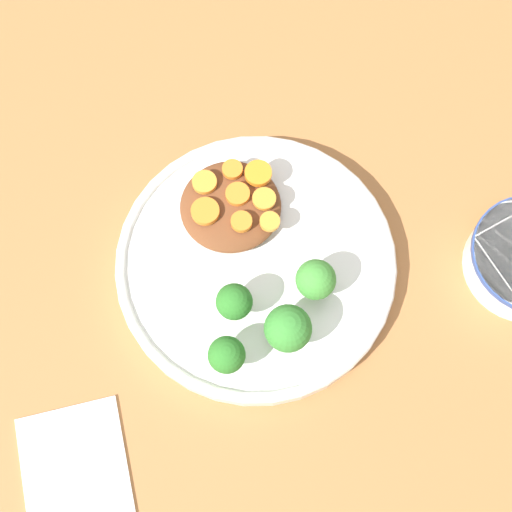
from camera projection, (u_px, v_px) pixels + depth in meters
ground_plane at (256, 268)px, 0.71m from camera, size 4.00×4.00×0.00m
plate at (256, 263)px, 0.70m from camera, size 0.27×0.27×0.03m
stew_mound at (231, 206)px, 0.70m from camera, size 0.10×0.10×0.02m
broccoli_floret_0 at (288, 329)px, 0.64m from camera, size 0.04×0.04×0.06m
broccoli_floret_1 at (316, 280)px, 0.66m from camera, size 0.04×0.04×0.05m
broccoli_floret_2 at (227, 356)px, 0.63m from camera, size 0.03×0.03×0.05m
broccoli_floret_3 at (234, 303)px, 0.65m from camera, size 0.03×0.03×0.05m
carrot_slice_0 at (238, 194)px, 0.69m from camera, size 0.02×0.02×0.01m
carrot_slice_1 at (205, 211)px, 0.68m from camera, size 0.03×0.03×0.01m
carrot_slice_2 at (242, 222)px, 0.68m from camera, size 0.02×0.02×0.01m
carrot_slice_3 at (205, 182)px, 0.69m from camera, size 0.02×0.02×0.01m
carrot_slice_4 at (232, 169)px, 0.70m from camera, size 0.02×0.02×0.01m
carrot_slice_5 at (264, 199)px, 0.69m from camera, size 0.02×0.02×0.00m
carrot_slice_6 at (258, 173)px, 0.70m from camera, size 0.03×0.03×0.01m
carrot_slice_7 at (270, 222)px, 0.68m from camera, size 0.02×0.02×0.01m
napkin at (77, 487)px, 0.64m from camera, size 0.16×0.11×0.01m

